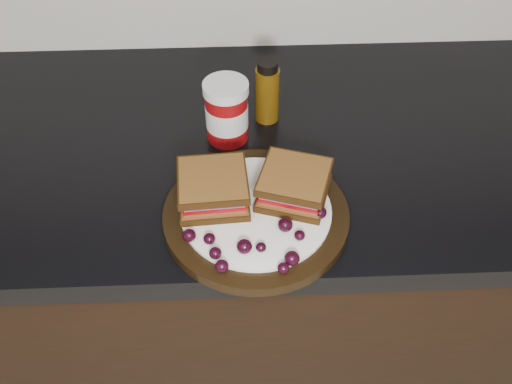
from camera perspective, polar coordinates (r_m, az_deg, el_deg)
The scene contains 29 objects.
base_cabinets at distance 1.38m, azimuth -11.46°, elevation -10.11°, with size 3.96×0.58×0.86m, color black.
countertop at distance 1.04m, azimuth -15.01°, elevation 3.92°, with size 3.98×0.60×0.04m, color black.
plate at distance 0.86m, azimuth 0.00°, elevation -2.36°, with size 0.28×0.28×0.02m, color black.
sandwich_left at distance 0.85m, azimuth -4.29°, elevation 0.36°, with size 0.10×0.10×0.05m, color brown, non-canonical shape.
sandwich_right at distance 0.85m, azimuth 3.82°, elevation 0.73°, with size 0.10×0.10×0.05m, color brown, non-canonical shape.
grape_0 at distance 0.81m, azimuth -6.70°, elevation -4.33°, with size 0.02×0.02×0.02m, color black.
grape_1 at distance 0.80m, azimuth -4.68°, elevation -4.69°, with size 0.02×0.02×0.02m, color black.
grape_2 at distance 0.79m, azimuth -4.09°, elevation -6.12°, with size 0.02×0.02×0.02m, color black.
grape_3 at distance 0.77m, azimuth -3.43°, elevation -7.41°, with size 0.02×0.02×0.02m, color black.
grape_4 at distance 0.79m, azimuth -1.17°, elevation -5.47°, with size 0.02×0.02×0.02m, color black.
grape_5 at distance 0.79m, azimuth 0.50°, elevation -5.55°, with size 0.02×0.02×0.01m, color black.
grape_6 at distance 0.77m, azimuth 2.74°, elevation -7.61°, with size 0.02×0.02×0.02m, color black.
grape_7 at distance 0.78m, azimuth 3.62°, elevation -6.64°, with size 0.02×0.02×0.02m, color black.
grape_8 at distance 0.81m, azimuth 4.39°, elevation -4.35°, with size 0.02×0.02×0.01m, color black.
grape_9 at distance 0.82m, azimuth 2.95°, elevation -3.30°, with size 0.02×0.02×0.02m, color black.
grape_10 at distance 0.84m, azimuth 6.40°, elevation -2.06°, with size 0.02×0.02×0.02m, color black.
grape_11 at distance 0.84m, azimuth 5.56°, elevation -1.64°, with size 0.02×0.02×0.02m, color black.
grape_12 at distance 0.85m, azimuth 5.42°, elevation -1.12°, with size 0.02×0.02×0.02m, color black.
grape_13 at distance 0.88m, azimuth 5.08°, elevation 1.27°, with size 0.02×0.02×0.02m, color black.
grape_14 at distance 0.89m, azimuth -3.56°, elevation 1.62°, with size 0.02×0.02×0.02m, color black.
grape_15 at distance 0.87m, azimuth -2.70°, elevation 0.61°, with size 0.02×0.02×0.02m, color black.
grape_16 at distance 0.85m, azimuth -4.92°, elevation -0.67°, with size 0.02×0.02×0.02m, color black.
grape_17 at distance 0.85m, azimuth -4.59°, elevation -0.82°, with size 0.02×0.02×0.02m, color black.
grape_18 at distance 0.84m, azimuth -6.25°, elevation -2.15°, with size 0.02×0.02×0.02m, color black.
grape_19 at distance 0.88m, azimuth -3.69°, elevation 0.95°, with size 0.02×0.02×0.02m, color black.
grape_20 at distance 0.86m, azimuth -3.60°, elevation -0.43°, with size 0.02×0.02×0.02m, color black.
grape_21 at distance 0.84m, azimuth -3.49°, elevation -1.38°, with size 0.02×0.02×0.02m, color black.
condiment_jar at distance 0.97m, azimuth -2.95°, elevation 8.06°, with size 0.08×0.08×0.11m, color maroon.
oil_bottle at distance 1.01m, azimuth 1.13°, elevation 10.06°, with size 0.04×0.04×0.12m, color #4D3207.
Camera 1 is at (0.24, 0.94, 1.55)m, focal length 40.00 mm.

